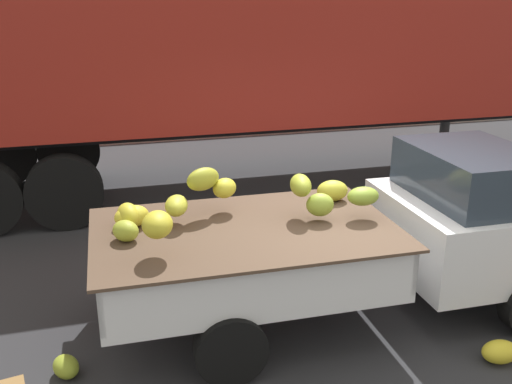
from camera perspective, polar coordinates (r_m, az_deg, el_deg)
name	(u,v)px	position (r m, az deg, el deg)	size (l,w,h in m)	color
ground	(360,316)	(6.26, 10.30, -12.03)	(220.00, 220.00, 0.00)	#28282B
curb_strip	(207,132)	(13.90, -4.88, 5.98)	(80.00, 0.80, 0.16)	gray
pickup_truck	(430,226)	(6.33, 16.91, -3.28)	(5.13, 1.88, 1.70)	white
semi_trailer	(277,36)	(9.85, 2.14, 15.18)	(12.01, 2.71, 3.95)	maroon
fallen_banana_bunch_near_tailgate	(66,367)	(5.55, -18.33, -16.12)	(0.29, 0.21, 0.19)	olive
fallen_banana_bunch_by_wheel	(500,352)	(5.89, 23.04, -14.37)	(0.35, 0.24, 0.21)	gold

